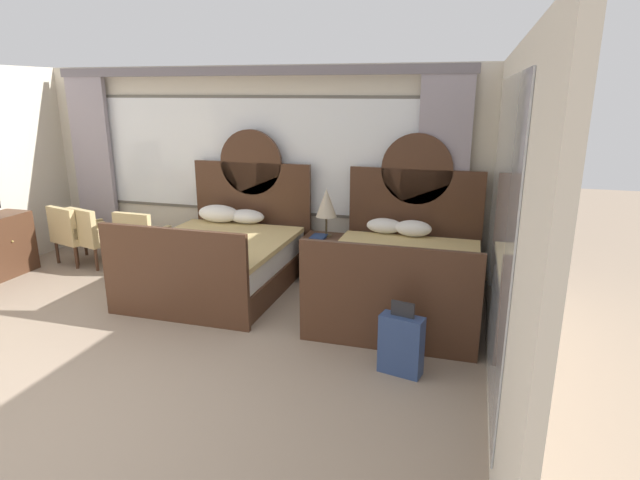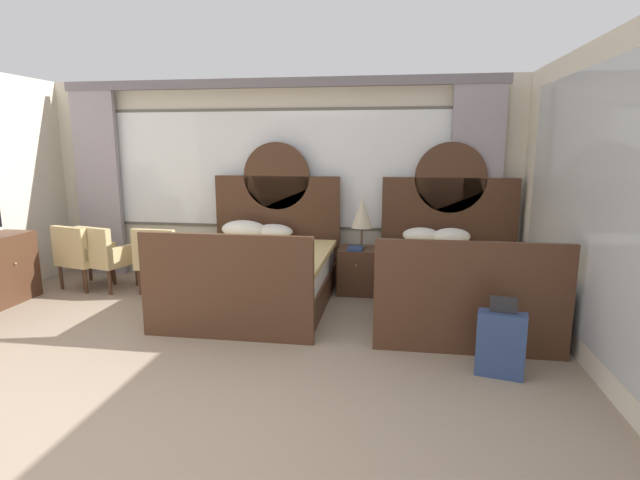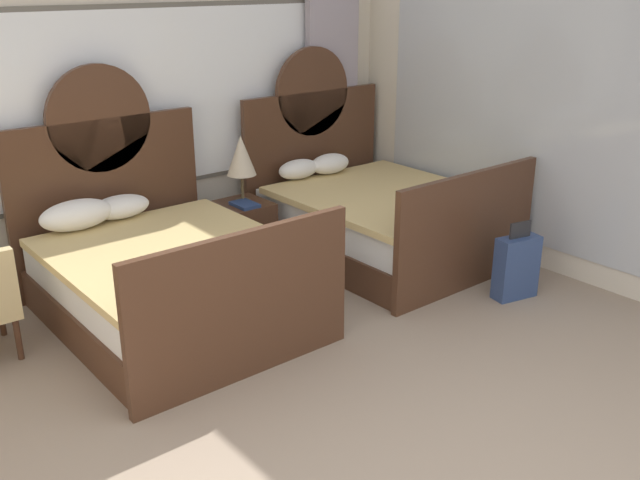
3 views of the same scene
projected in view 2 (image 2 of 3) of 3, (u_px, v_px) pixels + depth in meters
The scene contains 11 objects.
wall_back_window at pixel (278, 176), 6.60m from camera, with size 6.36×0.22×2.70m.
wall_right_mirror at pixel (610, 210), 3.74m from camera, with size 0.08×4.98×2.70m.
bed_near_window at pixel (257, 272), 5.69m from camera, with size 1.69×2.13×1.88m.
bed_near_mirror at pixel (455, 281), 5.35m from camera, with size 1.69×2.13×1.88m.
nightstand_between_beds at pixel (358, 270), 6.15m from camera, with size 0.48×0.50×0.57m.
table_lamp_on_nightstand at pixel (362, 214), 6.04m from camera, with size 0.27×0.27×0.62m.
book_on_nightstand at pixel (355, 248), 6.00m from camera, with size 0.18×0.26×0.03m.
armchair_by_window_left at pixel (161, 257), 6.12m from camera, with size 0.56×0.56×0.83m.
armchair_by_window_centre at pixel (105, 255), 6.24m from camera, with size 0.68×0.68×0.83m.
armchair_by_window_right at pixel (81, 254), 6.29m from camera, with size 0.67×0.67×0.83m.
suitcase_on_floor at pixel (501, 344), 3.91m from camera, with size 0.40×0.24×0.66m.
Camera 2 is at (1.58, -2.09, 1.84)m, focal length 27.43 mm.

